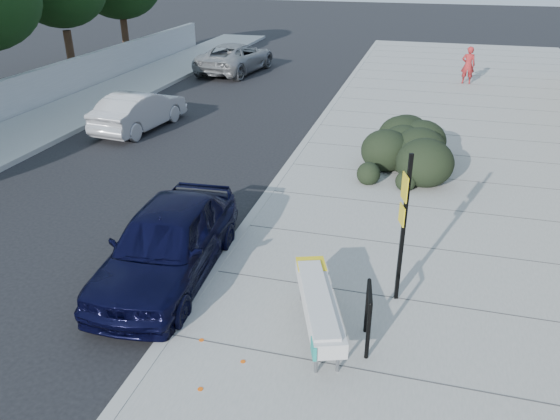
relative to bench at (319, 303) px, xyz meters
The scene contains 12 objects.
ground 2.78m from the bench, 150.81° to the left, with size 120.00×120.00×0.00m, color black.
sidewalk_near 7.13m from the bench, 62.71° to the left, with size 11.20×50.00×0.15m, color gray.
curb_near 6.76m from the bench, 110.39° to the left, with size 0.22×50.00×0.17m, color #9E9E99.
curb_far 12.13m from the bench, 148.62° to the left, with size 0.22×50.00×0.17m, color #9E9E99.
bench is the anchor object (origin of this frame).
bike_rack 0.80m from the bench, ahead, with size 0.16×0.69×1.02m.
sign_post 1.98m from the bench, 48.87° to the left, with size 0.15×0.31×2.73m.
hedge 8.06m from the bench, 84.12° to the left, with size 1.78×3.56×1.34m, color black.
sedan_navy 3.33m from the bench, 160.73° to the left, with size 1.78×4.44×1.51m, color black.
wagon_silver 12.76m from the bench, 130.86° to the left, with size 1.41×4.05×1.33m, color #AFB0B4.
suv_silver 21.43m from the bench, 112.91° to the left, with size 2.42×5.25×1.46m, color gray.
pedestrian 19.68m from the bench, 81.45° to the left, with size 0.60×0.40×1.65m, color maroon.
Camera 1 is at (3.63, -8.35, 5.80)m, focal length 35.00 mm.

